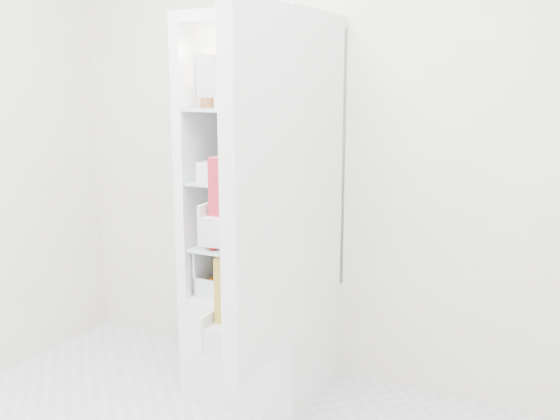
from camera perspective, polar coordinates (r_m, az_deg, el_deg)
The scene contains 20 objects.
room_walls at distance 1.80m, azimuth -14.81°, elevation 14.19°, with size 3.02×3.02×2.61m.
refrigerator at distance 3.06m, azimuth -1.18°, elevation -4.20°, with size 0.60×0.60×1.80m.
shelf_low at distance 2.99m, azimuth -1.75°, elevation -3.11°, with size 0.49×0.53×0.01m, color silver.
shelf_mid at distance 2.93m, azimuth -1.78°, elevation 2.77°, with size 0.49×0.53×0.01m, color silver.
shelf_top at distance 2.90m, azimuth -1.83°, elevation 9.24°, with size 0.49×0.53×0.01m, color silver.
crisper_left at distance 3.08m, azimuth -3.74°, elevation -5.18°, with size 0.23×0.46×0.22m, color silver, non-canonical shape.
crisper_right at distance 2.97m, azimuth 0.35°, elevation -5.81°, with size 0.23×0.46×0.22m, color silver, non-canonical shape.
condiment_jars at distance 2.85m, azimuth -2.57°, elevation 10.20°, with size 0.46×0.34×0.08m.
squeeze_bottle at distance 2.82m, azimuth 0.89°, elevation 11.33°, with size 0.06×0.06×0.20m, color white.
tub_white at distance 2.82m, azimuth -5.75°, elevation 3.49°, with size 0.14×0.14×0.09m, color white.
tub_cream at distance 2.81m, azimuth -1.27°, elevation 3.35°, with size 0.13×0.13×0.08m, color white.
tin_red at distance 2.67m, azimuth 0.01°, elevation 2.77°, with size 0.09×0.09×0.06m, color #DB4620.
tub_green at distance 2.87m, azimuth 1.44°, elevation 3.44°, with size 0.09×0.12×0.07m, color #429353.
red_cabbage at distance 2.93m, azimuth 1.20°, elevation -1.72°, with size 0.15×0.15×0.15m, color #56205E.
bell_pepper at distance 2.86m, azimuth -6.14°, elevation -2.75°, with size 0.09×0.09×0.09m, color red.
mushroom_bowl at distance 2.95m, azimuth -4.21°, elevation -2.48°, with size 0.15×0.15×0.07m, color #7C9AB8.
salad_bag at distance 2.80m, azimuth -0.89°, elevation -2.79°, with size 0.11×0.11×0.11m, color #B5CD9A.
citrus_pile at distance 3.04m, azimuth -4.50°, elevation -5.80°, with size 0.20×0.24×0.16m.
veg_pile at distance 2.98m, azimuth 0.42°, elevation -6.69°, with size 0.16×0.30×0.10m.
fridge_door at distance 2.27m, azimuth -1.79°, elevation 1.34°, with size 0.19×0.60×1.30m.
Camera 1 is at (1.18, -1.36, 1.50)m, focal length 40.00 mm.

